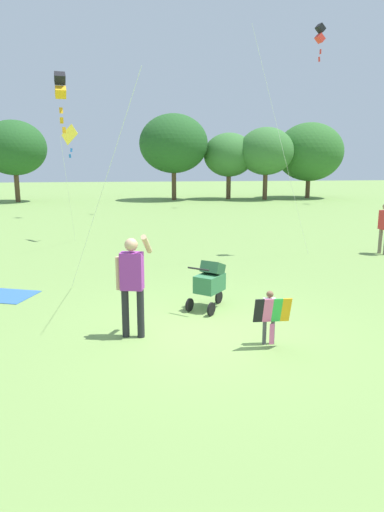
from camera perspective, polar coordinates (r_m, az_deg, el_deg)
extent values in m
plane|color=#75994C|center=(8.56, 1.75, -9.25)|extent=(120.00, 120.00, 0.00)
cylinder|color=brown|center=(36.94, -21.07, 7.97)|extent=(0.36, 0.36, 2.10)
ellipsoid|color=#235623|center=(36.89, -21.41, 12.51)|extent=(4.72, 4.25, 4.01)
cylinder|color=brown|center=(36.34, -2.27, 8.79)|extent=(0.36, 0.36, 2.22)
ellipsoid|color=#235623|center=(36.31, -2.32, 13.90)|extent=(5.32, 4.79, 4.52)
cylinder|color=brown|center=(37.25, 4.59, 8.58)|extent=(0.36, 0.36, 1.89)
ellipsoid|color=#387033|center=(37.19, 4.66, 12.53)|extent=(4.04, 3.64, 3.44)
cylinder|color=brown|center=(37.01, 9.14, 8.57)|extent=(0.36, 0.36, 2.05)
ellipsoid|color=#387033|center=(36.96, 9.28, 12.84)|extent=(4.33, 3.89, 3.68)
cylinder|color=brown|center=(39.48, 14.30, 8.18)|extent=(0.36, 0.36, 1.53)
ellipsoid|color=#2D6628|center=(39.41, 14.53, 12.51)|extent=(5.54, 4.98, 4.71)
cylinder|color=#4C4C51|center=(7.99, 10.09, -9.23)|extent=(0.07, 0.07, 0.47)
cylinder|color=#4C4C51|center=(7.95, 9.07, -9.30)|extent=(0.07, 0.07, 0.47)
cube|color=silver|center=(7.83, 9.68, -6.48)|extent=(0.21, 0.13, 0.35)
cylinder|color=brown|center=(7.87, 10.57, -6.60)|extent=(0.05, 0.05, 0.31)
cylinder|color=brown|center=(7.81, 8.77, -6.70)|extent=(0.05, 0.05, 0.31)
sphere|color=brown|center=(7.76, 9.74, -4.75)|extent=(0.12, 0.12, 0.12)
cube|color=#F4A319|center=(7.73, 11.70, -6.63)|extent=(0.16, 0.16, 0.44)
cube|color=green|center=(7.68, 10.60, -6.69)|extent=(0.16, 0.16, 0.44)
cube|color=pink|center=(7.64, 9.48, -6.75)|extent=(0.16, 0.16, 0.44)
cube|color=black|center=(7.60, 8.36, -6.81)|extent=(0.16, 0.16, 0.44)
cube|color=pink|center=(7.78, 9.97, -9.62)|extent=(0.08, 0.01, 0.36)
cylinder|color=#232328|center=(8.20, -8.34, -7.08)|extent=(0.13, 0.13, 0.88)
cylinder|color=#232328|center=(8.13, -6.45, -7.18)|extent=(0.13, 0.13, 0.88)
cube|color=purple|center=(7.95, -7.55, -1.89)|extent=(0.43, 0.32, 0.66)
cylinder|color=tan|center=(8.02, -9.21, -2.15)|extent=(0.10, 0.10, 0.59)
cylinder|color=tan|center=(7.94, -5.71, 1.48)|extent=(0.22, 0.54, 0.41)
sphere|color=tan|center=(7.85, -7.64, 1.41)|extent=(0.23, 0.23, 0.23)
cylinder|color=black|center=(10.04, 3.39, -5.18)|extent=(0.21, 0.24, 0.28)
cylinder|color=black|center=(9.51, -0.31, -6.15)|extent=(0.21, 0.24, 0.28)
cylinder|color=black|center=(9.26, 2.43, -6.67)|extent=(0.21, 0.24, 0.28)
cube|color=#337247|center=(9.57, 2.22, -3.41)|extent=(0.75, 0.77, 0.36)
cube|color=#235031|center=(9.61, 2.61, -1.51)|extent=(0.59, 0.58, 0.35)
cylinder|color=black|center=(9.09, 0.80, -1.63)|extent=(0.40, 0.34, 0.04)
cube|color=black|center=(11.40, -16.24, 20.61)|extent=(0.29, 0.33, 0.29)
cube|color=#F4A319|center=(11.35, -16.15, 19.11)|extent=(0.29, 0.33, 0.29)
cube|color=#F4A319|center=(11.34, -16.09, 17.13)|extent=(0.09, 0.07, 0.14)
cube|color=#F4A319|center=(11.33, -16.02, 16.02)|extent=(0.09, 0.05, 0.14)
cube|color=#F4A319|center=(11.24, -15.73, 14.94)|extent=(0.08, 0.03, 0.14)
cylinder|color=silver|center=(9.57, -11.54, 6.91)|extent=(1.76, 3.29, 4.59)
cube|color=yellow|center=(18.25, -15.10, 14.50)|extent=(0.69, 0.65, 0.81)
cube|color=blue|center=(18.24, -14.89, 12.71)|extent=(0.09, 0.06, 0.14)
cube|color=blue|center=(18.27, -15.04, 12.01)|extent=(0.09, 0.06, 0.14)
cylinder|color=silver|center=(16.91, -15.23, 7.58)|extent=(0.04, 2.72, 3.87)
cube|color=black|center=(15.92, 15.79, 25.77)|extent=(0.32, 0.28, 0.27)
cube|color=red|center=(15.85, 15.73, 24.77)|extent=(0.32, 0.28, 0.27)
cube|color=red|center=(15.75, 15.80, 23.42)|extent=(0.03, 0.08, 0.14)
cube|color=red|center=(15.70, 15.65, 22.65)|extent=(0.05, 0.08, 0.14)
cylinder|color=silver|center=(14.39, 11.35, 12.76)|extent=(2.49, 1.31, 6.72)
cylinder|color=#7F705B|center=(16.59, 22.52, 1.74)|extent=(0.12, 0.12, 0.84)
cylinder|color=#A37556|center=(16.56, 22.49, 4.14)|extent=(0.09, 0.09, 0.56)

